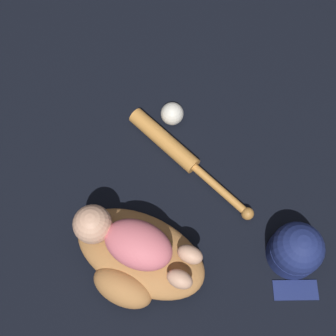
# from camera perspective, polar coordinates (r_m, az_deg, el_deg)

# --- Properties ---
(ground_plane) EXTENTS (6.00, 6.00, 0.00)m
(ground_plane) POSITION_cam_1_polar(r_m,az_deg,el_deg) (1.29, -1.16, -10.54)
(ground_plane) COLOR black
(baseball_glove) EXTENTS (0.40, 0.30, 0.09)m
(baseball_glove) POSITION_cam_1_polar(r_m,az_deg,el_deg) (1.24, -3.75, -10.95)
(baseball_glove) COLOR #A8703D
(baseball_glove) RESTS_ON ground
(baby_figure) EXTENTS (0.34, 0.18, 0.10)m
(baby_figure) POSITION_cam_1_polar(r_m,az_deg,el_deg) (1.16, -4.92, -8.74)
(baby_figure) COLOR #D16670
(baby_figure) RESTS_ON baseball_glove
(baseball_bat) EXTENTS (0.47, 0.09, 0.05)m
(baseball_bat) POSITION_cam_1_polar(r_m,az_deg,el_deg) (1.37, 0.99, 2.12)
(baseball_bat) COLOR #C6843D
(baseball_bat) RESTS_ON ground
(baseball) EXTENTS (0.07, 0.07, 0.07)m
(baseball) POSITION_cam_1_polar(r_m,az_deg,el_deg) (1.41, 0.51, 6.64)
(baseball) COLOR silver
(baseball) RESTS_ON ground
(baseball_cap) EXTENTS (0.19, 0.20, 0.14)m
(baseball_cap) POSITION_cam_1_polar(r_m,az_deg,el_deg) (1.28, 15.38, -9.62)
(baseball_cap) COLOR navy
(baseball_cap) RESTS_ON ground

